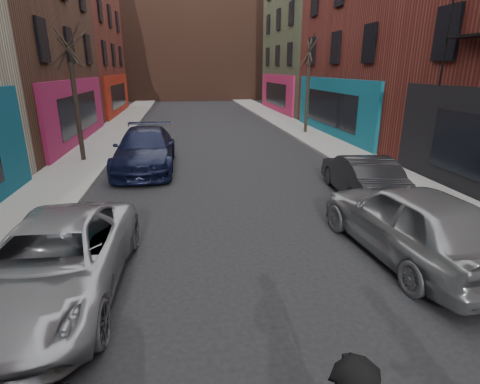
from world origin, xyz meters
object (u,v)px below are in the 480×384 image
object	(u,v)px
tree_right_far	(308,77)
parked_right_far	(411,221)
tree_left_far	(74,85)
parked_left_far	(54,262)
parked_left_end	(145,149)
parked_right_end	(361,175)

from	to	relation	value
tree_right_far	parked_right_far	world-z (taller)	tree_right_far
tree_left_far	parked_right_far	distance (m)	14.31
tree_right_far	parked_left_far	world-z (taller)	tree_right_far
parked_left_end	parked_right_end	world-z (taller)	parked_left_end
tree_left_far	tree_right_far	distance (m)	13.78
parked_left_far	parked_right_far	xyz separation A→B (m)	(7.30, 0.46, 0.14)
parked_left_far	parked_left_end	world-z (taller)	parked_left_end
parked_left_far	tree_right_far	bearing A→B (deg)	60.70
tree_right_far	parked_left_far	xyz separation A→B (m)	(-10.30, -16.95, -2.81)
tree_right_far	parked_right_far	bearing A→B (deg)	-100.31
parked_left_far	parked_right_end	world-z (taller)	parked_left_far
tree_right_far	parked_right_end	bearing A→B (deg)	-99.91
tree_left_far	parked_left_far	xyz separation A→B (m)	(2.10, -10.95, -2.66)
parked_right_far	parked_left_end	bearing A→B (deg)	-58.54
parked_left_end	tree_left_far	bearing A→B (deg)	151.03
parked_left_far	parked_left_end	xyz separation A→B (m)	(0.83, 9.30, 0.12)
parked_left_far	parked_left_end	bearing A→B (deg)	86.92
parked_right_far	parked_right_end	bearing A→B (deg)	-106.26
parked_right_far	tree_left_far	bearing A→B (deg)	-52.91
tree_left_far	tree_right_far	size ratio (longest dim) A/B	0.96
tree_left_far	parked_right_end	distance (m)	12.33
parked_left_end	parked_right_far	bearing A→B (deg)	-53.31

